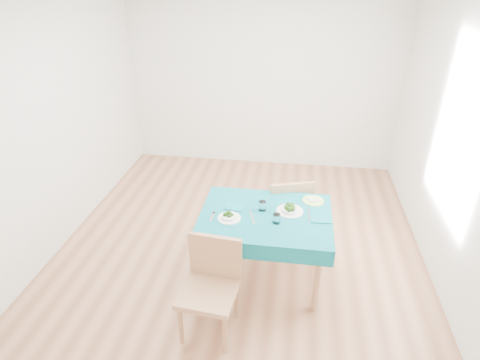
# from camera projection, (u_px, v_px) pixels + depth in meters

# --- Properties ---
(room_shell) EXTENTS (4.02, 4.52, 2.73)m
(room_shell) POSITION_uv_depth(u_px,v_px,m) (240.00, 135.00, 3.91)
(room_shell) COLOR brown
(room_shell) RESTS_ON ground
(table) EXTENTS (1.22, 0.92, 0.76)m
(table) POSITION_uv_depth(u_px,v_px,m) (264.00, 248.00, 3.91)
(table) COLOR #095B65
(table) RESTS_ON ground
(chair_near) EXTENTS (0.50, 0.54, 1.14)m
(chair_near) POSITION_uv_depth(u_px,v_px,m) (208.00, 279.00, 3.23)
(chair_near) COLOR #996B48
(chair_near) RESTS_ON ground
(chair_far) EXTENTS (0.59, 0.62, 1.14)m
(chair_far) POSITION_uv_depth(u_px,v_px,m) (286.00, 197.00, 4.39)
(chair_far) COLOR #996B48
(chair_far) RESTS_ON ground
(bowl_near) EXTENTS (0.22, 0.22, 0.07)m
(bowl_near) POSITION_uv_depth(u_px,v_px,m) (229.00, 216.00, 3.66)
(bowl_near) COLOR white
(bowl_near) RESTS_ON table
(bowl_far) EXTENTS (0.26, 0.26, 0.08)m
(bowl_far) POSITION_uv_depth(u_px,v_px,m) (290.00, 208.00, 3.76)
(bowl_far) COLOR white
(bowl_far) RESTS_ON table
(fork_near) EXTENTS (0.02, 0.17, 0.00)m
(fork_near) POSITION_uv_depth(u_px,v_px,m) (212.00, 217.00, 3.70)
(fork_near) COLOR silver
(fork_near) RESTS_ON table
(knife_near) EXTENTS (0.09, 0.23, 0.00)m
(knife_near) POSITION_uv_depth(u_px,v_px,m) (252.00, 218.00, 3.69)
(knife_near) COLOR silver
(knife_near) RESTS_ON table
(fork_far) EXTENTS (0.05, 0.19, 0.00)m
(fork_far) POSITION_uv_depth(u_px,v_px,m) (280.00, 209.00, 3.81)
(fork_far) COLOR silver
(fork_far) RESTS_ON table
(knife_far) EXTENTS (0.02, 0.20, 0.00)m
(knife_far) POSITION_uv_depth(u_px,v_px,m) (309.00, 215.00, 3.73)
(knife_far) COLOR silver
(knife_far) RESTS_ON table
(napkin_near) EXTENTS (0.19, 0.15, 0.01)m
(napkin_near) POSITION_uv_depth(u_px,v_px,m) (234.00, 207.00, 3.84)
(napkin_near) COLOR #0D6570
(napkin_near) RESTS_ON table
(napkin_far) EXTENTS (0.19, 0.14, 0.01)m
(napkin_far) POSITION_uv_depth(u_px,v_px,m) (321.00, 219.00, 3.66)
(napkin_far) COLOR #0D6570
(napkin_far) RESTS_ON table
(tumbler_center) EXTENTS (0.07, 0.07, 0.09)m
(tumbler_center) POSITION_uv_depth(u_px,v_px,m) (262.00, 206.00, 3.78)
(tumbler_center) COLOR white
(tumbler_center) RESTS_ON table
(tumbler_side) EXTENTS (0.07, 0.07, 0.09)m
(tumbler_side) POSITION_uv_depth(u_px,v_px,m) (277.00, 219.00, 3.60)
(tumbler_side) COLOR white
(tumbler_side) RESTS_ON table
(side_plate) EXTENTS (0.21, 0.21, 0.01)m
(side_plate) POSITION_uv_depth(u_px,v_px,m) (313.00, 201.00, 3.95)
(side_plate) COLOR #BCE46F
(side_plate) RESTS_ON table
(bread_slice) EXTENTS (0.12, 0.12, 0.01)m
(bread_slice) POSITION_uv_depth(u_px,v_px,m) (313.00, 200.00, 3.94)
(bread_slice) COLOR beige
(bread_slice) RESTS_ON side_plate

